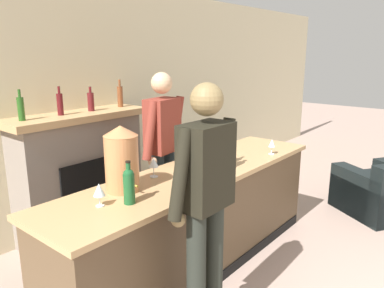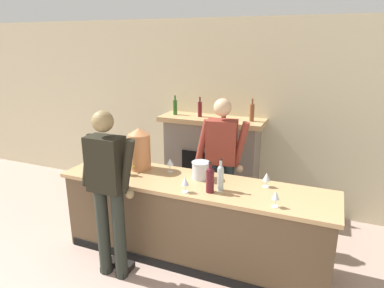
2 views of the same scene
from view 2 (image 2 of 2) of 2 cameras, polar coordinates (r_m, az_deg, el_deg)
wall_back_panel at (r=5.14m, az=7.55°, el=4.84°), size 12.00×0.07×2.75m
bar_counter at (r=3.98m, az=0.16°, el=-12.62°), size 3.05×0.74×0.95m
fireplace_stone at (r=5.18m, az=3.23°, el=-2.84°), size 1.54×0.52×1.68m
person_customer at (r=3.57m, az=-13.81°, el=-7.26°), size 0.66×0.30×1.80m
person_bartender at (r=4.19m, az=4.86°, el=-3.25°), size 0.65×0.35×1.79m
copper_dispenser at (r=4.11m, az=-8.73°, el=-0.77°), size 0.26×0.30×0.51m
ice_bucket_steel at (r=3.83m, az=1.46°, el=-4.39°), size 0.20×0.20×0.20m
wine_bottle_rose_blush at (r=3.52m, az=4.77°, el=-5.45°), size 0.07×0.07×0.34m
wine_bottle_port_short at (r=3.48m, az=3.03°, el=-5.78°), size 0.08×0.08×0.33m
wine_bottle_cabernet_heavy at (r=4.03m, az=-12.07°, el=-3.02°), size 0.08×0.08×0.31m
wine_glass_mid_counter at (r=3.28m, az=13.79°, el=-8.38°), size 0.07×0.07×0.16m
wine_glass_front_left at (r=3.48m, az=-1.12°, el=-6.29°), size 0.08×0.08×0.17m
wine_glass_by_dispenser at (r=4.02m, az=-3.70°, el=-3.06°), size 0.09×0.09×0.16m
wine_glass_front_right at (r=4.22m, az=-12.96°, el=-2.51°), size 0.08×0.08×0.17m
wine_glass_near_bucket at (r=3.69m, az=12.32°, el=-5.43°), size 0.08×0.08×0.16m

